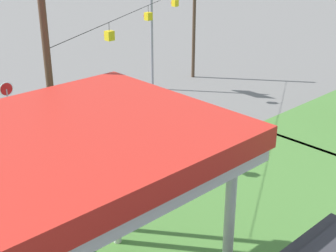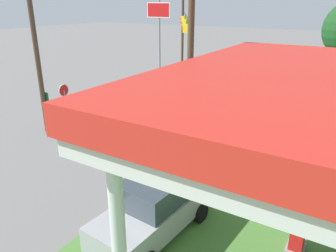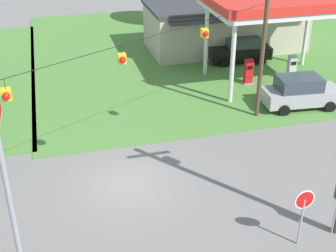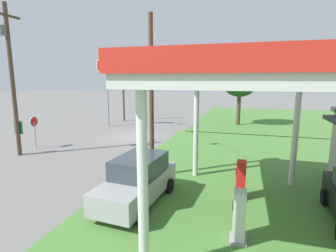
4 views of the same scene
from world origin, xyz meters
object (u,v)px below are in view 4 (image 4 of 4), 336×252
(utility_pole_main, at_px, (11,73))
(gas_station_canopy, at_px, (246,75))
(car_at_pumps_front, at_px, (138,180))
(fuel_pump_far, at_px, (239,218))
(stop_sign_overhead, at_px, (107,78))
(route_sign, at_px, (19,131))
(stop_sign_roadside, at_px, (34,125))
(fuel_pump_near, at_px, (241,181))
(tree_west_verge, at_px, (240,78))

(utility_pole_main, bearing_deg, gas_station_canopy, 74.02)
(car_at_pumps_front, bearing_deg, fuel_pump_far, 73.23)
(stop_sign_overhead, bearing_deg, fuel_pump_far, 39.31)
(fuel_pump_far, bearing_deg, route_sign, -112.10)
(gas_station_canopy, xyz_separation_m, stop_sign_overhead, (-16.24, -14.62, -0.00))
(car_at_pumps_front, height_order, stop_sign_roadside, stop_sign_roadside)
(fuel_pump_near, xyz_separation_m, tree_west_verge, (-19.64, -0.61, 4.56))
(car_at_pumps_front, xyz_separation_m, utility_pole_main, (-4.25, -10.77, 4.64))
(gas_station_canopy, xyz_separation_m, stop_sign_roadside, (-6.15, -15.29, -3.61))
(stop_sign_overhead, xyz_separation_m, utility_pole_main, (11.93, -0.41, 0.23))
(fuel_pump_near, height_order, car_at_pumps_front, car_at_pumps_front)
(gas_station_canopy, relative_size, utility_pole_main, 0.90)
(gas_station_canopy, bearing_deg, utility_pole_main, -105.98)
(gas_station_canopy, distance_m, tree_west_verge, 21.27)
(fuel_pump_near, relative_size, stop_sign_roadside, 0.70)
(tree_west_verge, bearing_deg, gas_station_canopy, 1.64)
(fuel_pump_near, bearing_deg, car_at_pumps_front, -69.83)
(route_sign, relative_size, utility_pole_main, 0.24)
(stop_sign_overhead, relative_size, route_sign, 3.17)
(route_sign, height_order, tree_west_verge, tree_west_verge)
(utility_pole_main, distance_m, tree_west_verge, 22.26)
(stop_sign_roadside, xyz_separation_m, route_sign, (1.65, 0.21, -0.10))
(tree_west_verge, bearing_deg, fuel_pump_near, 1.77)
(fuel_pump_near, relative_size, car_at_pumps_front, 0.36)
(tree_west_verge, bearing_deg, utility_pole_main, -40.39)
(car_at_pumps_front, relative_size, utility_pole_main, 0.48)
(fuel_pump_near, distance_m, utility_pole_main, 16.01)
(stop_sign_overhead, distance_m, utility_pole_main, 11.94)
(fuel_pump_far, bearing_deg, stop_sign_overhead, -140.69)
(car_at_pumps_front, relative_size, tree_west_verge, 0.64)
(route_sign, relative_size, tree_west_verge, 0.32)
(fuel_pump_far, height_order, utility_pole_main, utility_pole_main)
(stop_sign_roadside, height_order, route_sign, stop_sign_roadside)
(stop_sign_overhead, xyz_separation_m, tree_west_verge, (-5.02, 14.01, -0.03))
(fuel_pump_far, xyz_separation_m, utility_pole_main, (-5.93, -15.03, 4.82))
(fuel_pump_near, xyz_separation_m, stop_sign_roadside, (-4.53, -15.29, 0.98))
(fuel_pump_near, relative_size, utility_pole_main, 0.17)
(route_sign, distance_m, tree_west_verge, 22.44)
(fuel_pump_near, distance_m, stop_sign_overhead, 21.18)
(stop_sign_roadside, distance_m, stop_sign_overhead, 10.73)
(gas_station_canopy, distance_m, fuel_pump_near, 4.87)
(stop_sign_overhead, bearing_deg, utility_pole_main, -1.98)
(fuel_pump_near, distance_m, car_at_pumps_front, 4.54)
(car_at_pumps_front, bearing_deg, route_sign, -107.62)
(fuel_pump_near, xyz_separation_m, stop_sign_overhead, (-14.62, -14.62, 4.59))
(utility_pole_main, bearing_deg, fuel_pump_far, 68.48)
(car_at_pumps_front, distance_m, tree_west_verge, 21.95)
(utility_pole_main, bearing_deg, fuel_pump_near, 79.87)
(stop_sign_overhead, bearing_deg, route_sign, -2.24)
(gas_station_canopy, height_order, fuel_pump_far, gas_station_canopy)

